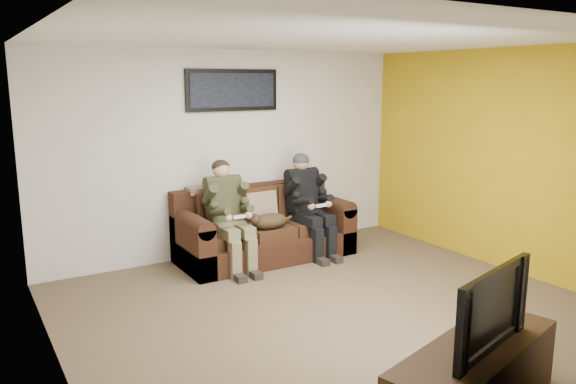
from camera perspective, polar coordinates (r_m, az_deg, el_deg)
floor at (r=5.70m, az=4.38°, el=-11.69°), size 5.00×5.00×0.00m
ceiling at (r=5.26m, az=4.82°, el=15.35°), size 5.00×5.00×0.00m
wall_back at (r=7.26m, az=-5.82°, el=3.93°), size 5.00×0.00×5.00m
wall_front at (r=3.78m, az=24.89°, el=-3.94°), size 5.00×0.00×5.00m
wall_left at (r=4.40m, az=-22.95°, el=-1.76°), size 0.00×4.50×4.50m
wall_right at (r=7.07m, az=21.32°, el=3.02°), size 0.00×4.50×4.50m
accent_wall_right at (r=7.06m, az=21.27°, el=3.01°), size 0.00×4.50×4.50m
sofa at (r=7.18m, az=-2.60°, el=-3.95°), size 2.19×0.94×0.89m
throw_pillow at (r=7.14m, az=-2.78°, el=-1.57°), size 0.42×0.20×0.41m
throw_blanket at (r=7.01m, az=-8.47°, el=0.24°), size 0.45×0.22×0.08m
person_left at (r=6.68m, az=-6.12°, el=-1.73°), size 0.51×0.87×1.29m
person_right at (r=7.21m, az=2.00°, el=-0.66°), size 0.51×0.86×1.30m
cat at (r=6.86m, az=-2.01°, el=-2.94°), size 0.66×0.26×0.24m
framed_poster at (r=7.18m, az=-5.65°, el=10.26°), size 1.25×0.05×0.52m
tv_stand at (r=4.18m, az=18.39°, el=-17.62°), size 1.64×0.90×0.49m
television at (r=3.96m, az=18.87°, el=-10.94°), size 0.97×0.38×0.56m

